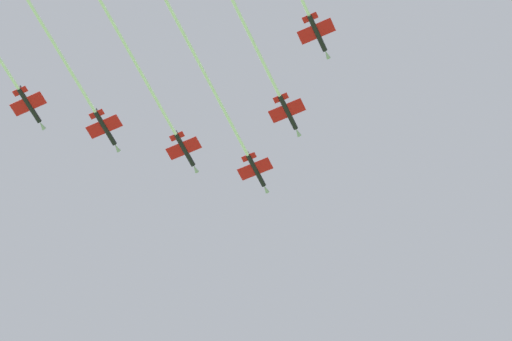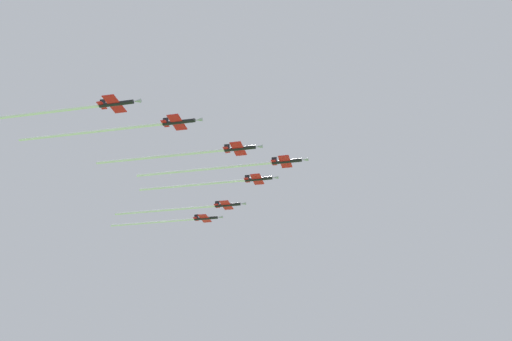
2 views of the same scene
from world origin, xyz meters
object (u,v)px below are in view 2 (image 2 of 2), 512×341
Objects in this scene: jet_port_inner at (223,182)px; jet_starboard_inner at (195,153)px; jet_port_trail at (74,109)px; jet_lead at (238,166)px; jet_port_outer at (193,208)px; jet_center_rear at (178,220)px; jet_starboard_outer at (127,128)px.

jet_port_inner is 27.50m from jet_starboard_inner.
jet_port_trail is (-8.17, -36.13, 1.61)m from jet_starboard_inner.
jet_port_outer is at bearing -139.36° from jet_lead.
jet_port_inner is 20.22m from jet_port_outer.
jet_port_inner is at bearing 46.99° from jet_port_outer.
jet_center_rear is at bearing -140.30° from jet_lead.
jet_starboard_inner is 1.12× the size of jet_center_rear.
jet_starboard_outer is at bearing -2.48° from jet_port_outer.
jet_center_rear reaches higher than jet_starboard_inner.
jet_port_outer is at bearing -161.64° from jet_starboard_inner.
jet_port_inner is 1.07× the size of jet_center_rear.
jet_port_outer is 54.78m from jet_starboard_outer.
jet_port_trail reaches higher than jet_center_rear.
jet_port_trail is at bearing -9.46° from jet_port_outer.
jet_starboard_outer reaches higher than jet_port_trail.
jet_starboard_inner is at bearing 23.86° from jet_center_rear.
jet_lead is 1.08× the size of jet_starboard_inner.
jet_port_trail is (23.96, -65.01, 1.47)m from jet_port_outer.
jet_starboard_outer is (5.53, -44.05, -0.14)m from jet_port_inner.
jet_lead is at bearing 144.20° from jet_starboard_inner.
jet_lead is 1.01× the size of jet_starboard_outer.
jet_lead is 1.14× the size of jet_port_inner.
jet_starboard_outer is 1.20× the size of jet_center_rear.
jet_center_rear is at bearing -137.29° from jet_port_inner.
jet_center_rear is at bearing -173.15° from jet_starboard_outer.
jet_lead reaches higher than jet_center_rear.
jet_port_inner reaches higher than jet_center_rear.
jet_port_outer is (-32.13, 28.88, 0.14)m from jet_starboard_inner.
jet_port_outer is (-19.50, 4.62, -2.67)m from jet_port_inner.
jet_port_inner is (-14.43, 7.51, 1.41)m from jet_lead.
jet_port_outer is 17.32m from jet_center_rear.
jet_center_rear reaches higher than jet_port_outer.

